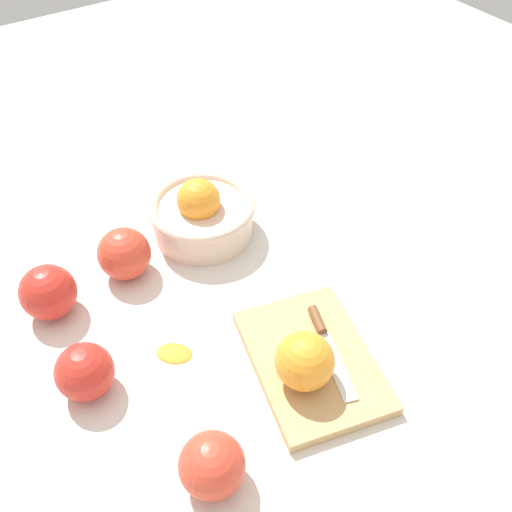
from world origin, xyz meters
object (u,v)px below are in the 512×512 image
Objects in this scene: orange_on_board at (305,361)px; apple_front_right at (212,465)px; bowl at (202,214)px; apple_front_left at (124,254)px; apple_front_center at (85,372)px; cutting_board at (312,361)px; knife at (325,339)px; apple_front_left_2 at (48,292)px.

orange_on_board reaches higher than apple_front_right.
bowl is 2.15× the size of apple_front_left.
bowl reaches higher than apple_front_right.
apple_front_right and apple_front_center have the same top height.
apple_front_right is (0.06, -0.20, 0.03)m from cutting_board.
apple_front_center is at bearing -112.32° from knife.
apple_front_center is at bearing -38.26° from apple_front_left.
orange_on_board is 0.08m from knife.
cutting_board is at bearing -2.04° from bowl.
apple_front_left_2 reaches higher than knife.
orange_on_board is (0.34, -0.04, 0.01)m from bowl.
orange_on_board is 0.99× the size of apple_front_right.
bowl is 2.31× the size of orange_on_board.
apple_front_center is at bearing -56.84° from bowl.
apple_front_left_2 is at bearing -84.51° from apple_front_left.
apple_front_right is at bearing -74.59° from orange_on_board.
apple_front_center is 0.21m from apple_front_left.
cutting_board is 2.68× the size of apple_front_left.
bowl is 2.30× the size of apple_front_right.
apple_front_left is (-0.37, 0.06, 0.00)m from apple_front_right.
orange_on_board is at bearing -57.68° from cutting_board.
apple_front_left is 0.13m from apple_front_left_2.
apple_front_center reaches higher than knife.
bowl reaches higher than apple_front_center.
bowl is 0.31m from knife.
apple_front_left_2 reaches higher than cutting_board.
apple_front_left is at bearing -161.96° from orange_on_board.
knife is at bearing 110.41° from cutting_board.
apple_front_right is at bearing -28.46° from bowl.
apple_front_right is 0.37m from apple_front_left.
apple_front_right is 0.21m from apple_front_center.
apple_front_right is 0.94× the size of apple_front_left_2.
apple_front_left is (-0.32, -0.10, -0.01)m from orange_on_board.
orange_on_board is at bearing 36.60° from apple_front_left_2.
knife is at bearing 3.65° from bowl.
apple_front_center is at bearing -116.57° from cutting_board.
apple_front_left reaches higher than apple_front_center.
bowl is at bearing 95.61° from apple_front_left.
apple_front_right is at bearing -71.37° from knife.
apple_front_right reaches higher than cutting_board.
apple_front_center is at bearing -159.96° from apple_front_right.
cutting_board is at bearing 63.43° from apple_front_center.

